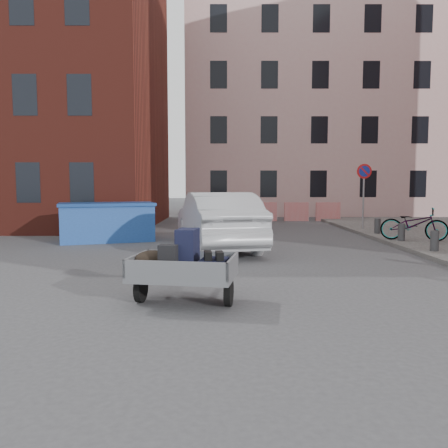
{
  "coord_description": "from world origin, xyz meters",
  "views": [
    {
      "loc": [
        0.27,
        -8.32,
        1.88
      ],
      "look_at": [
        0.28,
        0.57,
        1.1
      ],
      "focal_mm": 35.0,
      "sensor_mm": 36.0,
      "label": 1
    }
  ],
  "objects_px": {
    "dumpster": "(107,222)",
    "silver_car": "(217,221)",
    "bicycle": "(414,224)",
    "trailer": "(183,266)"
  },
  "relations": [
    {
      "from": "dumpster",
      "to": "silver_car",
      "type": "xyz_separation_m",
      "value": [
        3.77,
        -1.86,
        0.19
      ]
    },
    {
      "from": "bicycle",
      "to": "trailer",
      "type": "bearing_deg",
      "value": 157.94
    },
    {
      "from": "trailer",
      "to": "silver_car",
      "type": "relative_size",
      "value": 0.37
    },
    {
      "from": "trailer",
      "to": "silver_car",
      "type": "bearing_deg",
      "value": 95.27
    },
    {
      "from": "silver_car",
      "to": "dumpster",
      "type": "bearing_deg",
      "value": -38.71
    },
    {
      "from": "dumpster",
      "to": "bicycle",
      "type": "xyz_separation_m",
      "value": [
        10.11,
        -0.82,
        -0.0
      ]
    },
    {
      "from": "dumpster",
      "to": "silver_car",
      "type": "distance_m",
      "value": 4.21
    },
    {
      "from": "trailer",
      "to": "dumpster",
      "type": "bearing_deg",
      "value": 122.01
    },
    {
      "from": "dumpster",
      "to": "trailer",
      "type": "bearing_deg",
      "value": -85.73
    },
    {
      "from": "bicycle",
      "to": "silver_car",
      "type": "bearing_deg",
      "value": 120.6
    }
  ]
}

